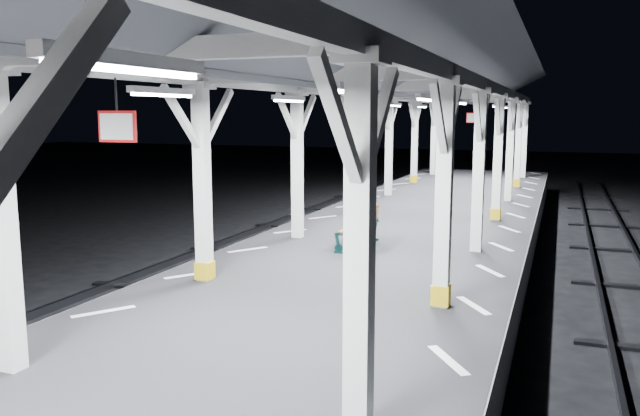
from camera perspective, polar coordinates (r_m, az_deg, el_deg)
The scene contains 6 objects.
ground at distance 8.63m, azimuth -5.66°, elevation -17.60°, with size 120.00×120.00×0.00m, color black.
platform at distance 8.42m, azimuth -5.71°, elevation -14.54°, with size 6.00×50.00×1.00m, color black.
hazard_stripes_left at distance 9.55m, azimuth -19.16°, elevation -8.94°, with size 1.00×48.00×0.01m, color silver.
hazard_stripes_right at distance 7.52m, azimuth 11.63°, elevation -13.45°, with size 1.00×48.00×0.01m, color silver.
canopy at distance 7.77m, azimuth -6.22°, elevation 14.12°, with size 5.40×49.00×4.65m.
bench_mid at distance 13.21m, azimuth 3.84°, elevation -1.68°, with size 0.65×1.58×0.84m.
Camera 1 is at (3.53, -6.89, 3.81)m, focal length 35.00 mm.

